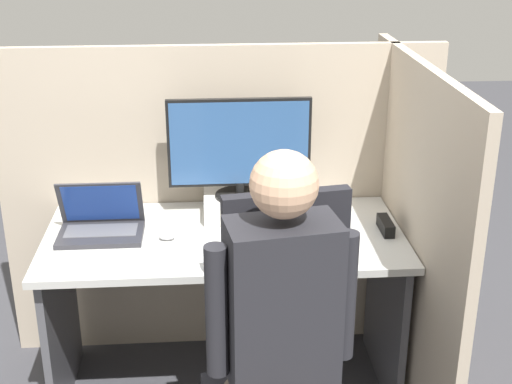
# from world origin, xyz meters

# --- Properties ---
(cubicle_panel_back) EXTENTS (1.95, 0.04, 1.43)m
(cubicle_panel_back) POSITION_xyz_m (0.00, 0.72, 0.72)
(cubicle_panel_back) COLOR tan
(cubicle_panel_back) RESTS_ON ground
(cubicle_panel_right) EXTENTS (0.04, 1.33, 1.43)m
(cubicle_panel_right) POSITION_xyz_m (0.75, 0.28, 0.72)
(cubicle_panel_right) COLOR tan
(cubicle_panel_right) RESTS_ON ground
(desk) EXTENTS (1.45, 0.70, 0.74)m
(desk) POSITION_xyz_m (0.00, 0.35, 0.55)
(desk) COLOR #B7B7B2
(desk) RESTS_ON ground
(paper_box) EXTENTS (0.31, 0.25, 0.08)m
(paper_box) POSITION_xyz_m (0.07, 0.54, 0.78)
(paper_box) COLOR white
(paper_box) RESTS_ON desk
(monitor) EXTENTS (0.59, 0.21, 0.43)m
(monitor) POSITION_xyz_m (0.07, 0.55, 1.04)
(monitor) COLOR black
(monitor) RESTS_ON paper_box
(laptop) EXTENTS (0.34, 0.22, 0.22)m
(laptop) POSITION_xyz_m (-0.49, 0.38, 0.78)
(laptop) COLOR #2D2D33
(laptop) RESTS_ON desk
(mouse) EXTENTS (0.06, 0.05, 0.04)m
(mouse) POSITION_xyz_m (-0.23, 0.31, 0.75)
(mouse) COLOR silver
(mouse) RESTS_ON desk
(stapler) EXTENTS (0.04, 0.15, 0.05)m
(stapler) POSITION_xyz_m (0.66, 0.33, 0.76)
(stapler) COLOR black
(stapler) RESTS_ON desk
(carrot_toy) EXTENTS (0.04, 0.16, 0.04)m
(carrot_toy) POSITION_xyz_m (0.08, 0.14, 0.75)
(carrot_toy) COLOR orange
(carrot_toy) RESTS_ON desk
(office_chair) EXTENTS (0.54, 0.58, 1.09)m
(office_chair) POSITION_xyz_m (0.18, -0.25, 0.54)
(office_chair) COLOR black
(office_chair) RESTS_ON ground
(person) EXTENTS (0.48, 0.49, 1.32)m
(person) POSITION_xyz_m (0.15, -0.42, 0.76)
(person) COLOR brown
(person) RESTS_ON ground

